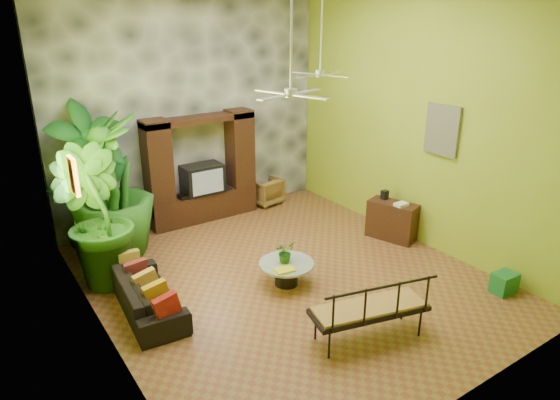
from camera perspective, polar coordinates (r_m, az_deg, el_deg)
ground at (r=8.66m, az=0.62°, el=-8.80°), size 7.00×7.00×0.00m
back_wall at (r=10.74m, az=-10.24°, el=10.96°), size 6.00×0.02×5.00m
left_wall at (r=6.56m, az=-21.39°, el=3.58°), size 0.02×7.00×5.00m
right_wall at (r=9.73m, az=15.56°, el=9.53°), size 0.02×7.00×5.00m
stone_accent_wall at (r=10.69m, az=-10.10°, el=10.92°), size 5.98×0.10×4.98m
entertainment_center at (r=10.78m, az=-8.92°, el=2.66°), size 2.40×0.55×2.30m
ceiling_fan_front at (r=7.14m, az=1.26°, el=13.73°), size 1.28×1.28×1.86m
ceiling_fan_back at (r=9.49m, az=4.65°, el=15.44°), size 1.28×1.28×1.86m
wall_art_mask at (r=7.62m, az=-22.53°, el=2.55°), size 0.06×0.32×0.55m
wall_art_painting at (r=9.37m, az=18.05°, el=7.60°), size 0.06×0.70×0.90m
sofa at (r=7.90m, az=-14.87°, el=-10.44°), size 0.89×1.94×0.55m
wicker_armchair at (r=11.73m, az=-1.68°, el=1.04°), size 0.77×0.78×0.62m
tall_plant_a at (r=9.69m, az=-20.36°, el=2.28°), size 1.74×1.45×2.83m
tall_plant_b at (r=8.53m, az=-20.55°, el=-1.99°), size 1.62×1.65×2.33m
tall_plant_c at (r=9.47m, az=-18.77°, el=1.47°), size 1.58×1.58×2.64m
coffee_table at (r=8.34m, az=0.74°, el=-8.04°), size 0.91×0.91×0.40m
centerpiece_plant at (r=8.22m, az=0.57°, el=-5.96°), size 0.38×0.35×0.36m
yellow_tray at (r=8.02m, az=0.53°, el=-7.99°), size 0.33×0.26×0.03m
iron_bench at (r=7.01m, az=10.62°, el=-11.95°), size 1.72×0.98×0.57m
side_console at (r=10.16m, az=12.67°, el=-2.31°), size 0.70×1.04×0.76m
green_bin at (r=8.93m, az=24.25°, el=-8.63°), size 0.41×0.32×0.34m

